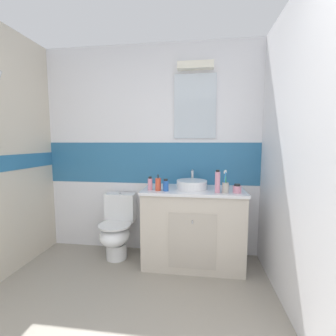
{
  "coord_description": "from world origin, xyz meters",
  "views": [
    {
      "loc": [
        0.6,
        -0.37,
        1.35
      ],
      "look_at": [
        0.3,
        1.84,
        1.11
      ],
      "focal_mm": 24.79,
      "sensor_mm": 36.0,
      "label": 1
    }
  ],
  "objects_px": {
    "toothbrush_cup": "(225,187)",
    "lotion_bottle_short": "(166,185)",
    "toilet": "(117,228)",
    "shampoo_bottle_tall": "(218,182)",
    "hair_gel_jar": "(237,189)",
    "deodorant_spray_can": "(150,184)",
    "soap_dispenser": "(158,184)",
    "sink_basin": "(192,184)"
  },
  "relations": [
    {
      "from": "soap_dispenser",
      "to": "sink_basin",
      "type": "bearing_deg",
      "value": 24.02
    },
    {
      "from": "shampoo_bottle_tall",
      "to": "deodorant_spray_can",
      "type": "bearing_deg",
      "value": 177.27
    },
    {
      "from": "toilet",
      "to": "sink_basin",
      "type": "bearing_deg",
      "value": -0.98
    },
    {
      "from": "hair_gel_jar",
      "to": "soap_dispenser",
      "type": "bearing_deg",
      "value": -179.89
    },
    {
      "from": "toilet",
      "to": "deodorant_spray_can",
      "type": "relative_size",
      "value": 5.24
    },
    {
      "from": "toilet",
      "to": "toothbrush_cup",
      "type": "height_order",
      "value": "toothbrush_cup"
    },
    {
      "from": "toilet",
      "to": "hair_gel_jar",
      "type": "bearing_deg",
      "value": -7.19
    },
    {
      "from": "toothbrush_cup",
      "to": "lotion_bottle_short",
      "type": "height_order",
      "value": "toothbrush_cup"
    },
    {
      "from": "hair_gel_jar",
      "to": "lotion_bottle_short",
      "type": "bearing_deg",
      "value": -178.86
    },
    {
      "from": "shampoo_bottle_tall",
      "to": "lotion_bottle_short",
      "type": "distance_m",
      "value": 0.53
    },
    {
      "from": "toothbrush_cup",
      "to": "shampoo_bottle_tall",
      "type": "bearing_deg",
      "value": 179.18
    },
    {
      "from": "sink_basin",
      "to": "shampoo_bottle_tall",
      "type": "distance_m",
      "value": 0.32
    },
    {
      "from": "toothbrush_cup",
      "to": "sink_basin",
      "type": "bearing_deg",
      "value": 152.86
    },
    {
      "from": "toothbrush_cup",
      "to": "lotion_bottle_short",
      "type": "distance_m",
      "value": 0.6
    },
    {
      "from": "toilet",
      "to": "shampoo_bottle_tall",
      "type": "bearing_deg",
      "value": -9.43
    },
    {
      "from": "shampoo_bottle_tall",
      "to": "deodorant_spray_can",
      "type": "height_order",
      "value": "shampoo_bottle_tall"
    },
    {
      "from": "toilet",
      "to": "lotion_bottle_short",
      "type": "distance_m",
      "value": 0.84
    },
    {
      "from": "sink_basin",
      "to": "toothbrush_cup",
      "type": "bearing_deg",
      "value": -27.14
    },
    {
      "from": "lotion_bottle_short",
      "to": "toothbrush_cup",
      "type": "bearing_deg",
      "value": -0.67
    },
    {
      "from": "toothbrush_cup",
      "to": "lotion_bottle_short",
      "type": "bearing_deg",
      "value": 179.33
    },
    {
      "from": "soap_dispenser",
      "to": "deodorant_spray_can",
      "type": "bearing_deg",
      "value": 170.8
    },
    {
      "from": "toothbrush_cup",
      "to": "lotion_bottle_short",
      "type": "xyz_separation_m",
      "value": [
        -0.6,
        0.01,
        -0.0
      ]
    },
    {
      "from": "sink_basin",
      "to": "hair_gel_jar",
      "type": "xyz_separation_m",
      "value": [
        0.46,
        -0.15,
        -0.01
      ]
    },
    {
      "from": "toilet",
      "to": "lotion_bottle_short",
      "type": "xyz_separation_m",
      "value": [
        0.61,
        -0.18,
        0.56
      ]
    },
    {
      "from": "shampoo_bottle_tall",
      "to": "deodorant_spray_can",
      "type": "xyz_separation_m",
      "value": [
        -0.7,
        0.03,
        -0.04
      ]
    },
    {
      "from": "toothbrush_cup",
      "to": "deodorant_spray_can",
      "type": "relative_size",
      "value": 1.6
    },
    {
      "from": "soap_dispenser",
      "to": "shampoo_bottle_tall",
      "type": "xyz_separation_m",
      "value": [
        0.61,
        -0.02,
        0.04
      ]
    },
    {
      "from": "toilet",
      "to": "toothbrush_cup",
      "type": "relative_size",
      "value": 3.28
    },
    {
      "from": "hair_gel_jar",
      "to": "deodorant_spray_can",
      "type": "bearing_deg",
      "value": 179.17
    },
    {
      "from": "shampoo_bottle_tall",
      "to": "hair_gel_jar",
      "type": "bearing_deg",
      "value": 5.95
    },
    {
      "from": "shampoo_bottle_tall",
      "to": "lotion_bottle_short",
      "type": "relative_size",
      "value": 1.82
    },
    {
      "from": "sink_basin",
      "to": "hair_gel_jar",
      "type": "height_order",
      "value": "sink_basin"
    },
    {
      "from": "toothbrush_cup",
      "to": "shampoo_bottle_tall",
      "type": "relative_size",
      "value": 1.0
    },
    {
      "from": "toothbrush_cup",
      "to": "hair_gel_jar",
      "type": "relative_size",
      "value": 2.57
    },
    {
      "from": "hair_gel_jar",
      "to": "deodorant_spray_can",
      "type": "relative_size",
      "value": 0.62
    },
    {
      "from": "toilet",
      "to": "deodorant_spray_can",
      "type": "distance_m",
      "value": 0.73
    },
    {
      "from": "toilet",
      "to": "lotion_bottle_short",
      "type": "bearing_deg",
      "value": -16.72
    },
    {
      "from": "toothbrush_cup",
      "to": "soap_dispenser",
      "type": "xyz_separation_m",
      "value": [
        -0.69,
        0.02,
        0.01
      ]
    },
    {
      "from": "sink_basin",
      "to": "hair_gel_jar",
      "type": "relative_size",
      "value": 4.21
    },
    {
      "from": "deodorant_spray_can",
      "to": "lotion_bottle_short",
      "type": "relative_size",
      "value": 1.13
    },
    {
      "from": "shampoo_bottle_tall",
      "to": "hair_gel_jar",
      "type": "distance_m",
      "value": 0.21
    },
    {
      "from": "soap_dispenser",
      "to": "hair_gel_jar",
      "type": "bearing_deg",
      "value": 0.11
    }
  ]
}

